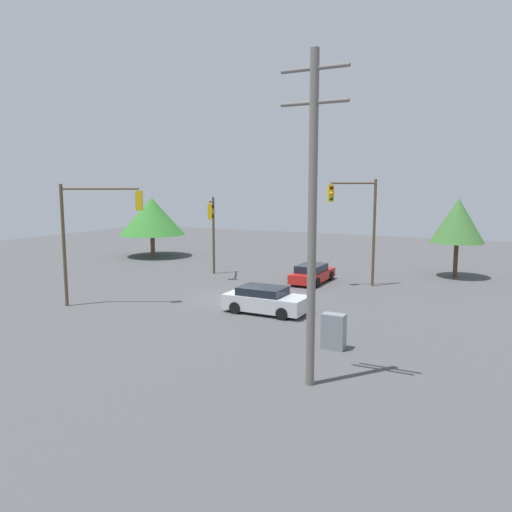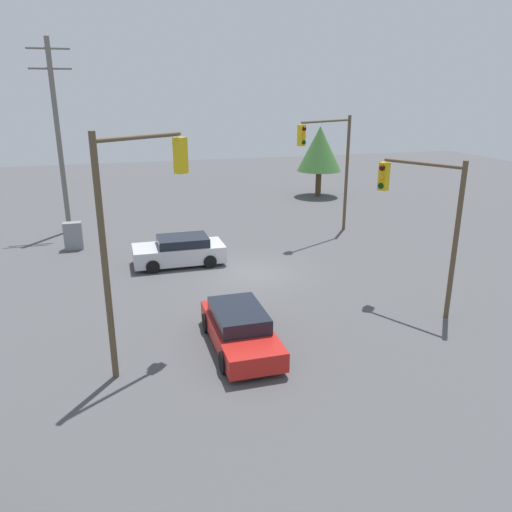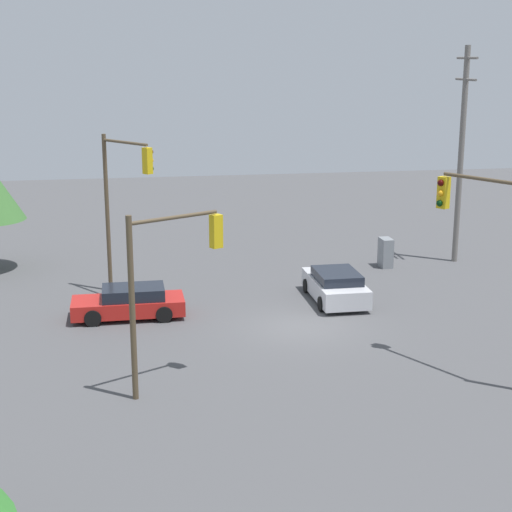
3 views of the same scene
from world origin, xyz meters
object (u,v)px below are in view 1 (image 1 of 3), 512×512
(traffic_signal_cross, at_px, (212,223))
(electrical_cabinet, at_px, (334,331))
(traffic_signal_main, at_px, (94,223))
(sedan_red, at_px, (312,274))
(sedan_silver, at_px, (266,300))
(traffic_signal_aux, at_px, (358,215))

(traffic_signal_cross, distance_m, electrical_cabinet, 17.44)
(traffic_signal_main, bearing_deg, traffic_signal_cross, 56.43)
(traffic_signal_cross, bearing_deg, traffic_signal_main, -33.27)
(sedan_red, relative_size, electrical_cabinet, 3.07)
(sedan_silver, bearing_deg, sedan_red, -175.10)
(sedan_red, bearing_deg, traffic_signal_main, -125.22)
(traffic_signal_main, height_order, electrical_cabinet, traffic_signal_main)
(traffic_signal_main, distance_m, traffic_signal_aux, 16.04)
(sedan_silver, xyz_separation_m, traffic_signal_aux, (-2.25, -8.73, 3.99))
(traffic_signal_cross, relative_size, traffic_signal_aux, 0.82)
(sedan_red, xyz_separation_m, traffic_signal_aux, (-2.98, -0.10, 4.03))
(traffic_signal_cross, height_order, traffic_signal_aux, traffic_signal_aux)
(sedan_red, distance_m, electrical_cabinet, 13.78)
(sedan_silver, distance_m, traffic_signal_aux, 9.86)
(traffic_signal_main, xyz_separation_m, traffic_signal_cross, (-0.96, -10.30, -0.67))
(sedan_red, xyz_separation_m, sedan_silver, (-0.74, 8.63, 0.04))
(sedan_silver, height_order, electrical_cabinet, electrical_cabinet)
(traffic_signal_cross, bearing_deg, sedan_red, 71.46)
(traffic_signal_main, bearing_deg, sedan_red, 26.53)
(sedan_red, relative_size, traffic_signal_cross, 0.78)
(sedan_silver, relative_size, traffic_signal_aux, 0.61)
(sedan_red, height_order, sedan_silver, sedan_silver)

